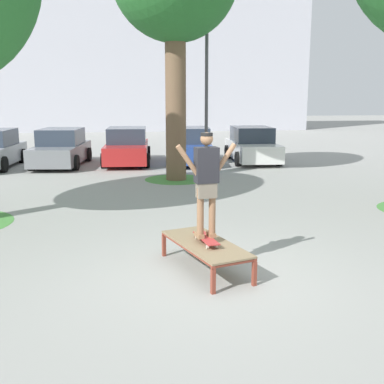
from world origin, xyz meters
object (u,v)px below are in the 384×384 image
object	(u,v)px
car_grey	(61,149)
car_blue	(191,147)
skate_box	(205,245)
skater	(206,178)
light_post	(207,66)
car_white	(252,146)
car_red	(127,147)
skateboard	(206,238)

from	to	relation	value
car_grey	car_blue	world-z (taller)	same
skate_box	skater	distance (m)	1.12
car_blue	skater	bearing A→B (deg)	-97.07
car_grey	skate_box	bearing A→B (deg)	-73.36
light_post	car_grey	bearing A→B (deg)	151.46
car_blue	light_post	world-z (taller)	light_post
skater	car_grey	world-z (taller)	skater
car_white	car_red	bearing A→B (deg)	177.46
car_grey	car_blue	xyz separation A→B (m)	(5.36, 0.06, 0.00)
car_white	car_grey	bearing A→B (deg)	-179.91
skater	car_red	xyz separation A→B (m)	(-1.11, 12.92, -0.84)
car_white	light_post	distance (m)	5.03
car_red	light_post	distance (m)	5.31
skateboard	car_blue	bearing A→B (deg)	82.94
skate_box	skater	size ratio (longest dim) A/B	1.20
skateboard	light_post	xyz separation A→B (m)	(1.71, 9.68, 3.29)
car_grey	car_red	world-z (taller)	same
car_grey	light_post	distance (m)	7.00
skateboard	skater	xyz separation A→B (m)	(-0.00, 0.00, 0.99)
car_blue	light_post	size ratio (longest dim) A/B	0.75
skateboard	car_grey	world-z (taller)	car_grey
car_grey	car_white	world-z (taller)	same
skate_box	light_post	bearing A→B (deg)	79.94
car_grey	car_white	distance (m)	8.04
car_red	skateboard	bearing A→B (deg)	-85.10
light_post	skate_box	bearing A→B (deg)	-100.06
skateboard	light_post	size ratio (longest dim) A/B	0.14
light_post	skater	bearing A→B (deg)	-100.00
skater	car_red	world-z (taller)	skater
skateboard	skater	size ratio (longest dim) A/B	0.48
car_blue	car_white	size ratio (longest dim) A/B	1.02
car_red	car_blue	distance (m)	2.69
car_grey	car_blue	size ratio (longest dim) A/B	1.00
skater	light_post	world-z (taller)	light_post
skate_box	skateboard	world-z (taller)	skateboard
skate_box	car_blue	world-z (taller)	car_blue
car_grey	light_post	world-z (taller)	light_post
skateboard	skater	distance (m)	0.99
car_grey	car_white	xyz separation A→B (m)	(8.04, 0.01, 0.00)
car_red	car_white	xyz separation A→B (m)	(5.36, -0.24, 0.00)
skateboard	car_grey	bearing A→B (deg)	106.65
skateboard	car_red	world-z (taller)	car_red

